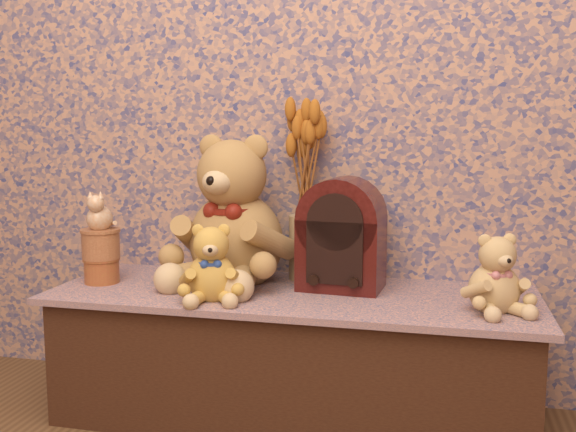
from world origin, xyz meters
name	(u,v)px	position (x,y,z in m)	size (l,w,h in m)	color
display_shelf	(292,355)	(0.00, 1.24, 0.20)	(1.48, 0.53, 0.41)	#374571
teddy_large	(236,203)	(-0.21, 1.33, 0.66)	(0.41, 0.48, 0.51)	#AB7E42
teddy_medium	(212,259)	(-0.21, 1.10, 0.52)	(0.19, 0.23, 0.24)	gold
teddy_small	(495,270)	(0.59, 1.17, 0.52)	(0.18, 0.22, 0.23)	tan
cathedral_radio	(342,233)	(0.14, 1.32, 0.58)	(0.25, 0.18, 0.35)	#350C09
ceramic_vase	(308,247)	(0.01, 1.42, 0.51)	(0.13, 0.13, 0.21)	tan
dried_stalks	(309,147)	(0.01, 1.42, 0.84)	(0.24, 0.24, 0.45)	#AD5D1B
biscuit_tin_lower	(102,270)	(-0.62, 1.21, 0.45)	(0.11, 0.11, 0.08)	#AF7A33
biscuit_tin_upper	(101,244)	(-0.62, 1.21, 0.53)	(0.12, 0.12, 0.09)	tan
cat_figurine	(99,210)	(-0.62, 1.21, 0.64)	(0.09, 0.10, 0.13)	silver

